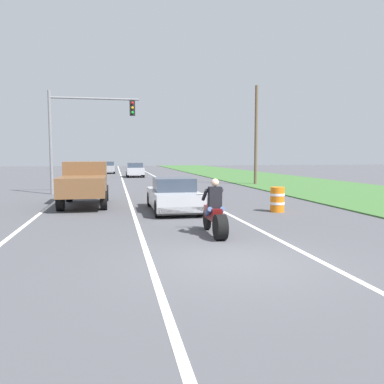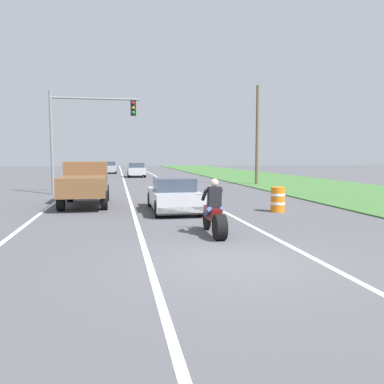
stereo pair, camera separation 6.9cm
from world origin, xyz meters
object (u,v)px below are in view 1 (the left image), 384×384
object	(u,v)px
traffic_light_mast_near	(79,125)
distant_car_far_ahead	(135,170)
pickup_truck_left_lane_brown	(85,181)
sports_car_silver	(173,196)
construction_barrel_nearest	(277,199)
distant_car_further_ahead	(108,167)
motorcycle_with_rider	(215,215)

from	to	relation	value
traffic_light_mast_near	distant_car_far_ahead	world-z (taller)	traffic_light_mast_near
pickup_truck_left_lane_brown	traffic_light_mast_near	bearing A→B (deg)	96.26
pickup_truck_left_lane_brown	sports_car_silver	bearing A→B (deg)	-34.79
pickup_truck_left_lane_brown	construction_barrel_nearest	size ratio (longest dim) A/B	4.80
pickup_truck_left_lane_brown	distant_car_further_ahead	world-z (taller)	pickup_truck_left_lane_brown
sports_car_silver	pickup_truck_left_lane_brown	bearing A→B (deg)	145.21
motorcycle_with_rider	pickup_truck_left_lane_brown	xyz separation A→B (m)	(-4.10, 7.67, 0.51)
sports_car_silver	traffic_light_mast_near	world-z (taller)	traffic_light_mast_near
pickup_truck_left_lane_brown	construction_barrel_nearest	bearing A→B (deg)	-24.75
sports_car_silver	pickup_truck_left_lane_brown	size ratio (longest dim) A/B	0.90
motorcycle_with_rider	traffic_light_mast_near	xyz separation A→B (m)	(-4.73, 13.47, 3.44)
construction_barrel_nearest	traffic_light_mast_near	bearing A→B (deg)	131.82
traffic_light_mast_near	distant_car_further_ahead	size ratio (longest dim) A/B	1.50
distant_car_far_ahead	construction_barrel_nearest	bearing A→B (deg)	-81.01
motorcycle_with_rider	construction_barrel_nearest	xyz separation A→B (m)	(3.65, 4.09, -0.09)
distant_car_far_ahead	distant_car_further_ahead	bearing A→B (deg)	108.12
sports_car_silver	distant_car_further_ahead	bearing A→B (deg)	95.16
motorcycle_with_rider	pickup_truck_left_lane_brown	world-z (taller)	pickup_truck_left_lane_brown
construction_barrel_nearest	distant_car_further_ahead	xyz separation A→B (m)	(-7.25, 36.20, 0.27)
construction_barrel_nearest	distant_car_further_ahead	bearing A→B (deg)	101.33
pickup_truck_left_lane_brown	traffic_light_mast_near	xyz separation A→B (m)	(-0.64, 5.80, 2.93)
sports_car_silver	pickup_truck_left_lane_brown	xyz separation A→B (m)	(-3.68, 2.56, 0.48)
motorcycle_with_rider	sports_car_silver	size ratio (longest dim) A/B	0.51
traffic_light_mast_near	distant_car_far_ahead	size ratio (longest dim) A/B	1.50
construction_barrel_nearest	motorcycle_with_rider	bearing A→B (deg)	-131.76
distant_car_far_ahead	motorcycle_with_rider	bearing A→B (deg)	-88.82
traffic_light_mast_near	construction_barrel_nearest	xyz separation A→B (m)	(8.39, -9.38, -3.53)
distant_car_far_ahead	pickup_truck_left_lane_brown	bearing A→B (deg)	-98.34
sports_car_silver	distant_car_further_ahead	distance (m)	35.33
motorcycle_with_rider	pickup_truck_left_lane_brown	size ratio (longest dim) A/B	0.46
motorcycle_with_rider	distant_car_far_ahead	world-z (taller)	motorcycle_with_rider
distant_car_far_ahead	sports_car_silver	bearing A→B (deg)	-89.51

